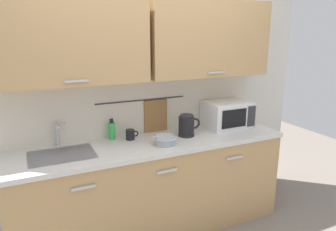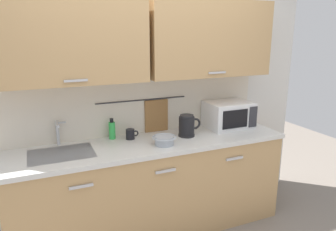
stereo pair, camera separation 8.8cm
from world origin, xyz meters
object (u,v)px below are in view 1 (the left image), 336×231
(microwave, at_px, (227,114))
(dish_soap_bottle, at_px, (112,130))
(electric_kettle, at_px, (187,126))
(mixing_bowl, at_px, (165,140))
(mug_near_sink, at_px, (130,135))

(microwave, relative_size, dish_soap_bottle, 2.35)
(electric_kettle, height_order, mixing_bowl, electric_kettle)
(microwave, relative_size, electric_kettle, 2.03)
(electric_kettle, relative_size, dish_soap_bottle, 1.16)
(dish_soap_bottle, height_order, mixing_bowl, dish_soap_bottle)
(electric_kettle, bearing_deg, mug_near_sink, 166.64)
(dish_soap_bottle, xyz_separation_m, mixing_bowl, (0.38, -0.34, -0.04))
(mixing_bowl, bearing_deg, mug_near_sink, 131.38)
(mug_near_sink, bearing_deg, microwave, -2.04)
(microwave, bearing_deg, mug_near_sink, 177.96)
(mug_near_sink, xyz_separation_m, mixing_bowl, (0.23, -0.26, -0.00))
(electric_kettle, relative_size, mixing_bowl, 1.06)
(dish_soap_bottle, bearing_deg, electric_kettle, -16.46)
(mug_near_sink, height_order, mixing_bowl, mug_near_sink)
(microwave, bearing_deg, dish_soap_bottle, 174.62)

